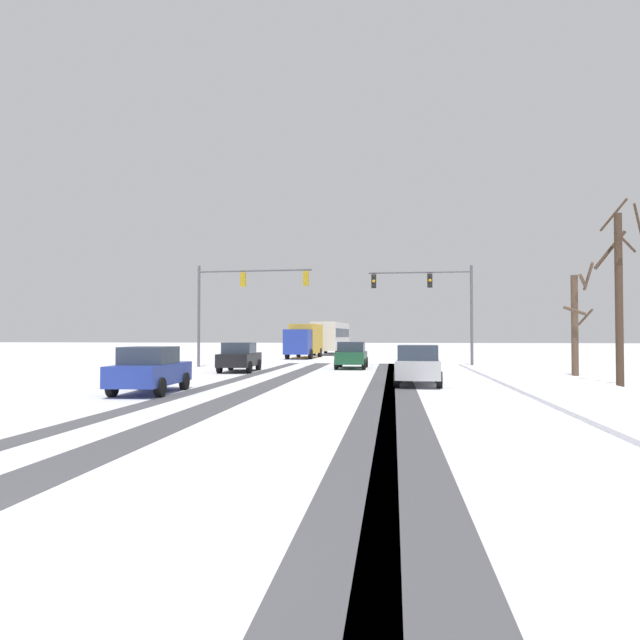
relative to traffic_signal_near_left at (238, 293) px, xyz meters
name	(u,v)px	position (x,y,z in m)	size (l,w,h in m)	color
wheel_track_left_lane	(400,388)	(10.02, -13.26, -4.70)	(1.18, 38.26, 0.01)	#4C4C51
wheel_track_right_lane	(212,386)	(2.62, -13.26, -4.70)	(0.75, 38.26, 0.01)	#4C4C51
wheel_track_center	(264,387)	(4.73, -13.26, -4.70)	(1.15, 38.26, 0.01)	#4C4C51
wheel_track_oncoming	(381,388)	(9.30, -13.26, -4.70)	(1.05, 38.26, 0.01)	#4C4C51
sidewalk_kerb_right	(585,394)	(16.14, -15.00, -4.64)	(4.00, 38.26, 0.12)	white
traffic_signal_near_left	(238,293)	(0.00, 0.00, 0.00)	(7.49, 0.61, 6.50)	#56565B
traffic_signal_near_right	(435,294)	(12.44, 2.11, -0.03)	(6.64, 0.39, 6.50)	#56565B
car_dark_green_lead	(352,355)	(7.24, -0.44, -3.89)	(1.85, 4.11, 1.62)	#194C2D
car_black_second	(240,357)	(1.30, -4.33, -3.89)	(1.97, 4.17, 1.62)	black
car_silver_third	(418,365)	(10.76, -11.72, -3.89)	(1.99, 4.18, 1.62)	#B7BABF
car_blue_fourth	(150,370)	(1.36, -16.16, -3.89)	(2.01, 4.19, 1.62)	#233899
bus_oncoming	(331,336)	(3.18, 25.66, -2.71)	(3.07, 11.11, 3.38)	silver
box_truck_delivery	(304,340)	(1.87, 15.16, -3.07)	(2.53, 7.48, 3.02)	#233899
bare_tree_sidewalk_mid	(619,292)	(18.64, -11.30, -0.98)	(1.83, 1.84, 7.57)	#423023
bare_tree_sidewalk_far	(576,320)	(18.83, -5.31, -1.94)	(1.46, 1.50, 5.61)	brown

